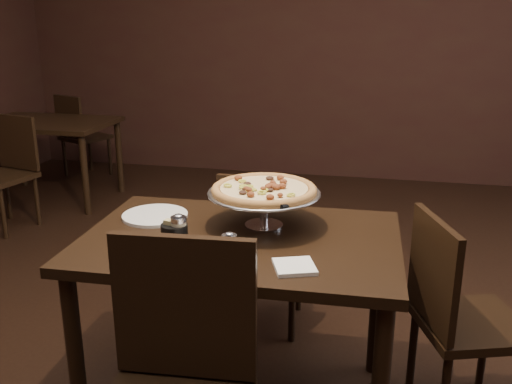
# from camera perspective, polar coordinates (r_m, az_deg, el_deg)

# --- Properties ---
(room) EXTENTS (6.04, 7.04, 2.84)m
(room) POSITION_cam_1_polar(r_m,az_deg,el_deg) (2.14, -1.36, 13.21)
(room) COLOR black
(room) RESTS_ON ground
(dining_table) EXTENTS (1.22, 0.83, 0.75)m
(dining_table) POSITION_cam_1_polar(r_m,az_deg,el_deg) (2.21, -1.56, -6.85)
(dining_table) COLOR black
(dining_table) RESTS_ON ground
(background_table) EXTENTS (1.10, 0.73, 0.69)m
(background_table) POSITION_cam_1_polar(r_m,az_deg,el_deg) (5.19, -20.17, 5.70)
(background_table) COLOR black
(background_table) RESTS_ON ground
(pizza_stand) EXTENTS (0.45, 0.45, 0.18)m
(pizza_stand) POSITION_cam_1_polar(r_m,az_deg,el_deg) (2.23, 0.81, 0.17)
(pizza_stand) COLOR silver
(pizza_stand) RESTS_ON dining_table
(parmesan_shaker) EXTENTS (0.06, 0.06, 0.11)m
(parmesan_shaker) POSITION_cam_1_polar(r_m,az_deg,el_deg) (2.14, -7.72, -3.59)
(parmesan_shaker) COLOR beige
(parmesan_shaker) RESTS_ON dining_table
(pepper_flake_shaker) EXTENTS (0.05, 0.05, 0.09)m
(pepper_flake_shaker) POSITION_cam_1_polar(r_m,az_deg,el_deg) (1.98, -2.68, -5.36)
(pepper_flake_shaker) COLOR #9A270E
(pepper_flake_shaker) RESTS_ON dining_table
(packet_caddy) EXTENTS (0.10, 0.10, 0.08)m
(packet_caddy) POSITION_cam_1_polar(r_m,az_deg,el_deg) (2.15, -8.17, -3.94)
(packet_caddy) COLOR black
(packet_caddy) RESTS_ON dining_table
(napkin_stack) EXTENTS (0.17, 0.17, 0.01)m
(napkin_stack) POSITION_cam_1_polar(r_m,az_deg,el_deg) (1.91, 3.87, -7.46)
(napkin_stack) COLOR white
(napkin_stack) RESTS_ON dining_table
(plate_left) EXTENTS (0.27, 0.27, 0.01)m
(plate_left) POSITION_cam_1_polar(r_m,az_deg,el_deg) (2.41, -10.06, -2.33)
(plate_left) COLOR white
(plate_left) RESTS_ON dining_table
(plate_near) EXTENTS (0.22, 0.22, 0.01)m
(plate_near) POSITION_cam_1_polar(r_m,az_deg,el_deg) (1.98, -4.85, -6.66)
(plate_near) COLOR white
(plate_near) RESTS_ON dining_table
(serving_spatula) EXTENTS (0.15, 0.15, 0.02)m
(serving_spatula) POSITION_cam_1_polar(r_m,az_deg,el_deg) (2.08, 3.67, -1.25)
(serving_spatula) COLOR silver
(serving_spatula) RESTS_ON pizza_stand
(chair_far) EXTENTS (0.41, 0.41, 0.85)m
(chair_far) POSITION_cam_1_polar(r_m,az_deg,el_deg) (2.83, 0.71, -5.32)
(chair_far) COLOR black
(chair_far) RESTS_ON ground
(chair_side) EXTENTS (0.50, 0.50, 0.84)m
(chair_side) POSITION_cam_1_polar(r_m,az_deg,el_deg) (2.37, 19.42, -11.24)
(chair_side) COLOR black
(chair_side) RESTS_ON ground
(bg_chair_far) EXTENTS (0.50, 0.50, 0.82)m
(bg_chair_far) POSITION_cam_1_polar(r_m,az_deg,el_deg) (5.84, -17.22, 5.68)
(bg_chair_far) COLOR black
(bg_chair_far) RESTS_ON ground
(bg_chair_near) EXTENTS (0.47, 0.47, 0.84)m
(bg_chair_near) POSITION_cam_1_polar(r_m,az_deg,el_deg) (4.64, -23.55, 2.22)
(bg_chair_near) COLOR black
(bg_chair_near) RESTS_ON ground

